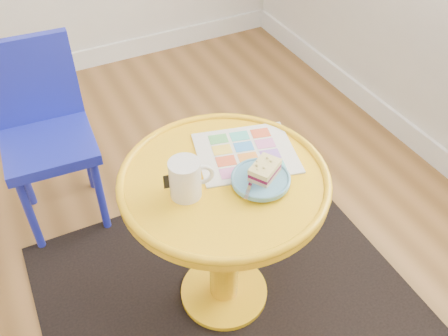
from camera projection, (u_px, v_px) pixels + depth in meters
name	position (u px, v px, depth m)	size (l,w,h in m)	color
rug	(224.00, 293.00, 1.88)	(1.30, 1.10, 0.01)	black
side_table	(224.00, 216.00, 1.59)	(0.63, 0.63, 0.60)	yellow
chair	(43.00, 126.00, 1.93)	(0.36, 0.36, 0.77)	#1C24B7
newspaper	(246.00, 153.00, 1.56)	(0.30, 0.26, 0.01)	silver
mug	(186.00, 178.00, 1.39)	(0.13, 0.09, 0.12)	white
plate	(261.00, 180.00, 1.45)	(0.17, 0.17, 0.02)	#5796B8
cake_slice	(265.00, 170.00, 1.44)	(0.11, 0.10, 0.04)	#D3BC8C
fork	(251.00, 181.00, 1.43)	(0.11, 0.12, 0.00)	silver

